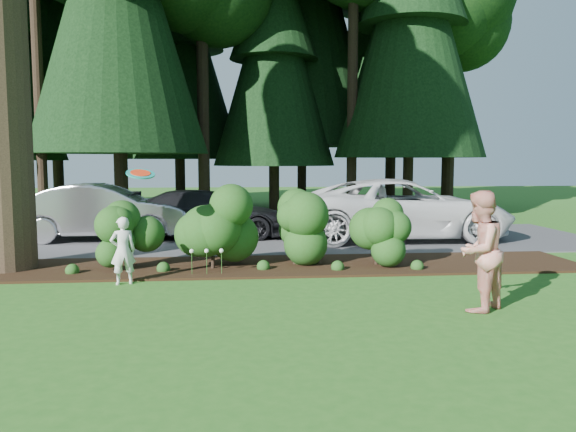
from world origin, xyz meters
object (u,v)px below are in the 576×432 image
object	(u,v)px
adult	(479,251)
frisbee	(140,174)
car_dark_suv	(207,214)
child	(123,251)
car_white_suv	(401,209)
car_silver_wagon	(104,212)

from	to	relation	value
adult	frisbee	xyz separation A→B (m)	(-5.52, 2.27, 1.16)
car_dark_suv	adult	bearing A→B (deg)	-149.42
child	frisbee	xyz separation A→B (m)	(0.39, -0.16, 1.46)
car_white_suv	frisbee	xyz separation A→B (m)	(-6.58, -5.41, 1.19)
car_silver_wagon	car_dark_suv	xyz separation A→B (m)	(2.96, 0.29, -0.11)
car_white_suv	adult	xyz separation A→B (m)	(-1.06, -7.69, 0.03)
car_silver_wagon	car_white_suv	bearing A→B (deg)	-96.63
car_silver_wagon	frisbee	world-z (taller)	frisbee
car_dark_suv	adult	world-z (taller)	adult
car_white_suv	adult	size ratio (longest dim) A/B	3.39
car_dark_suv	frisbee	bearing A→B (deg)	174.67
car_silver_wagon	car_white_suv	distance (m)	8.69
car_silver_wagon	child	bearing A→B (deg)	-166.12
car_silver_wagon	car_white_suv	xyz separation A→B (m)	(8.66, -0.71, 0.07)
child	frisbee	bearing A→B (deg)	138.30
child	adult	bearing A→B (deg)	138.09
child	car_dark_suv	bearing A→B (deg)	-121.00
adult	frisbee	distance (m)	6.08
car_silver_wagon	car_dark_suv	size ratio (longest dim) A/B	1.01
child	frisbee	world-z (taller)	frisbee
car_white_suv	child	xyz separation A→B (m)	(-6.97, -5.25, -0.27)
car_silver_wagon	car_white_suv	size ratio (longest dim) A/B	0.77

